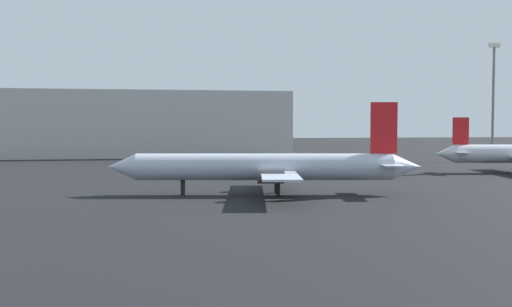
# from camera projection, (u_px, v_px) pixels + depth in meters

# --- Properties ---
(airplane_on_taxiway) EXTENTS (32.14, 21.69, 9.51)m
(airplane_on_taxiway) POSITION_uv_depth(u_px,v_px,m) (268.00, 167.00, 59.20)
(airplane_on_taxiway) COLOR #B2BCCC
(airplane_on_taxiway) RESTS_ON ground_plane
(light_mast_right) EXTENTS (2.40, 0.50, 23.38)m
(light_mast_right) POSITION_uv_depth(u_px,v_px,m) (493.00, 96.00, 115.43)
(light_mast_right) COLOR slate
(light_mast_right) RESTS_ON ground_plane
(terminal_building) EXTENTS (63.48, 18.30, 14.67)m
(terminal_building) POSITION_uv_depth(u_px,v_px,m) (148.00, 124.00, 132.07)
(terminal_building) COLOR #B7B7B2
(terminal_building) RESTS_ON ground_plane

